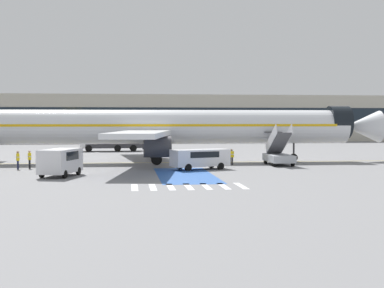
{
  "coord_description": "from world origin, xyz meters",
  "views": [
    {
      "loc": [
        -4.08,
        -55.64,
        4.47
      ],
      "look_at": [
        2.35,
        -2.14,
        2.06
      ],
      "focal_mm": 50.0,
      "sensor_mm": 36.0,
      "label": 1
    }
  ],
  "objects_px": {
    "service_van_1": "(60,160)",
    "ground_crew_1": "(232,156)",
    "terminal_building": "(174,118)",
    "ground_crew_0": "(18,159)",
    "airliner": "(166,127)",
    "boarding_stairs_forward": "(279,155)",
    "fuel_tanker": "(112,139)",
    "ground_crew_2": "(30,158)",
    "service_van_2": "(200,157)"
  },
  "relations": [
    {
      "from": "service_van_1",
      "to": "ground_crew_1",
      "type": "height_order",
      "value": "service_van_1"
    },
    {
      "from": "terminal_building",
      "to": "ground_crew_0",
      "type": "bearing_deg",
      "value": -107.27
    },
    {
      "from": "airliner",
      "to": "ground_crew_1",
      "type": "bearing_deg",
      "value": 58.8
    },
    {
      "from": "ground_crew_0",
      "to": "boarding_stairs_forward",
      "type": "bearing_deg",
      "value": 72.19
    },
    {
      "from": "fuel_tanker",
      "to": "ground_crew_2",
      "type": "relative_size",
      "value": 5.31
    },
    {
      "from": "airliner",
      "to": "service_van_1",
      "type": "xyz_separation_m",
      "value": [
        -9.3,
        -12.9,
        -2.45
      ]
    },
    {
      "from": "fuel_tanker",
      "to": "ground_crew_2",
      "type": "bearing_deg",
      "value": 163.63
    },
    {
      "from": "service_van_2",
      "to": "service_van_1",
      "type": "bearing_deg",
      "value": -87.2
    },
    {
      "from": "service_van_1",
      "to": "ground_crew_0",
      "type": "bearing_deg",
      "value": -37.51
    },
    {
      "from": "ground_crew_0",
      "to": "ground_crew_2",
      "type": "height_order",
      "value": "ground_crew_2"
    },
    {
      "from": "terminal_building",
      "to": "service_van_2",
      "type": "bearing_deg",
      "value": -92.89
    },
    {
      "from": "ground_crew_1",
      "to": "service_van_1",
      "type": "bearing_deg",
      "value": 57.85
    },
    {
      "from": "service_van_2",
      "to": "ground_crew_1",
      "type": "distance_m",
      "value": 5.71
    },
    {
      "from": "service_van_2",
      "to": "airliner",
      "type": "bearing_deg",
      "value": 178.33
    },
    {
      "from": "airliner",
      "to": "service_van_2",
      "type": "distance_m",
      "value": 9.04
    },
    {
      "from": "service_van_1",
      "to": "ground_crew_2",
      "type": "xyz_separation_m",
      "value": [
        -3.67,
        7.2,
        -0.33
      ]
    },
    {
      "from": "boarding_stairs_forward",
      "to": "ground_crew_1",
      "type": "height_order",
      "value": "boarding_stairs_forward"
    },
    {
      "from": "ground_crew_0",
      "to": "ground_crew_2",
      "type": "bearing_deg",
      "value": 104.48
    },
    {
      "from": "boarding_stairs_forward",
      "to": "service_van_1",
      "type": "height_order",
      "value": "boarding_stairs_forward"
    },
    {
      "from": "ground_crew_2",
      "to": "service_van_1",
      "type": "bearing_deg",
      "value": 3.89
    },
    {
      "from": "boarding_stairs_forward",
      "to": "terminal_building",
      "type": "relative_size",
      "value": 0.05
    },
    {
      "from": "fuel_tanker",
      "to": "service_van_1",
      "type": "xyz_separation_m",
      "value": [
        -3.08,
        -34.26,
        -0.45
      ]
    },
    {
      "from": "ground_crew_2",
      "to": "airliner",
      "type": "bearing_deg",
      "value": 90.64
    },
    {
      "from": "ground_crew_1",
      "to": "terminal_building",
      "type": "xyz_separation_m",
      "value": [
        -0.47,
        60.9,
        3.93
      ]
    },
    {
      "from": "ground_crew_0",
      "to": "ground_crew_2",
      "type": "relative_size",
      "value": 0.99
    },
    {
      "from": "airliner",
      "to": "boarding_stairs_forward",
      "type": "distance_m",
      "value": 12.13
    },
    {
      "from": "service_van_1",
      "to": "terminal_building",
      "type": "relative_size",
      "value": 0.05
    },
    {
      "from": "fuel_tanker",
      "to": "ground_crew_2",
      "type": "xyz_separation_m",
      "value": [
        -6.75,
        -27.06,
        -0.78
      ]
    },
    {
      "from": "fuel_tanker",
      "to": "service_van_2",
      "type": "distance_m",
      "value": 30.89
    },
    {
      "from": "ground_crew_2",
      "to": "fuel_tanker",
      "type": "bearing_deg",
      "value": 142.89
    },
    {
      "from": "boarding_stairs_forward",
      "to": "ground_crew_2",
      "type": "distance_m",
      "value": 23.9
    },
    {
      "from": "ground_crew_1",
      "to": "ground_crew_2",
      "type": "xyz_separation_m",
      "value": [
        -19.24,
        -1.73,
        0.06
      ]
    },
    {
      "from": "airliner",
      "to": "service_van_2",
      "type": "height_order",
      "value": "airliner"
    },
    {
      "from": "airliner",
      "to": "ground_crew_0",
      "type": "distance_m",
      "value": 15.52
    },
    {
      "from": "ground_crew_0",
      "to": "ground_crew_1",
      "type": "xyz_separation_m",
      "value": [
        20.15,
        2.41,
        -0.05
      ]
    },
    {
      "from": "service_van_1",
      "to": "ground_crew_2",
      "type": "height_order",
      "value": "service_van_1"
    },
    {
      "from": "boarding_stairs_forward",
      "to": "service_van_1",
      "type": "xyz_separation_m",
      "value": [
        -20.2,
        -8.36,
        0.3
      ]
    },
    {
      "from": "ground_crew_1",
      "to": "ground_crew_2",
      "type": "bearing_deg",
      "value": 33.15
    },
    {
      "from": "ground_crew_2",
      "to": "service_van_2",
      "type": "bearing_deg",
      "value": 57.48
    },
    {
      "from": "fuel_tanker",
      "to": "ground_crew_1",
      "type": "distance_m",
      "value": 28.25
    },
    {
      "from": "service_van_1",
      "to": "ground_crew_0",
      "type": "distance_m",
      "value": 7.98
    },
    {
      "from": "ground_crew_2",
      "to": "ground_crew_0",
      "type": "bearing_deg",
      "value": -76.57
    },
    {
      "from": "fuel_tanker",
      "to": "service_van_1",
      "type": "height_order",
      "value": "fuel_tanker"
    },
    {
      "from": "fuel_tanker",
      "to": "ground_crew_0",
      "type": "bearing_deg",
      "value": 162.2
    },
    {
      "from": "boarding_stairs_forward",
      "to": "service_van_1",
      "type": "relative_size",
      "value": 1.12
    },
    {
      "from": "airliner",
      "to": "boarding_stairs_forward",
      "type": "relative_size",
      "value": 8.9
    },
    {
      "from": "boarding_stairs_forward",
      "to": "fuel_tanker",
      "type": "bearing_deg",
      "value": 124.61
    },
    {
      "from": "service_van_1",
      "to": "ground_crew_1",
      "type": "bearing_deg",
      "value": -132.71
    },
    {
      "from": "service_van_1",
      "to": "ground_crew_0",
      "type": "xyz_separation_m",
      "value": [
        -4.58,
        6.53,
        -0.34
      ]
    },
    {
      "from": "fuel_tanker",
      "to": "terminal_building",
      "type": "relative_size",
      "value": 0.09
    }
  ]
}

